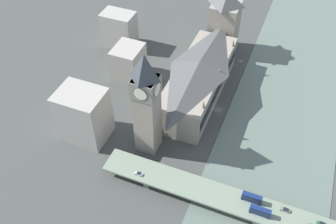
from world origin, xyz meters
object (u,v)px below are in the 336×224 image
Objects in this scene: clock_tower at (146,102)px; double_decker_bus_mid at (252,198)px; parliament_hall at (199,79)px; car_southbound_tail at (322,224)px; victoria_tower at (224,23)px; road_bridge at (259,210)px; double_decker_bus_rear at (260,211)px; car_northbound_lead at (139,174)px; car_northbound_tail at (285,210)px.

double_decker_bus_mid is (-63.58, 18.24, -25.88)m from clock_tower.
car_southbound_tail is at bearing 140.50° from parliament_hall.
road_bridge is at bearing 113.72° from victoria_tower.
double_decker_bus_mid is at bearing 164.00° from clock_tower.
double_decker_bus_rear is (-56.38, 75.13, -5.25)m from parliament_hall.
victoria_tower is at bearing -93.03° from car_northbound_lead.
double_decker_bus_rear reaches higher than car_southbound_tail.
double_decker_bus_mid is 33.61m from car_southbound_tail.
clock_tower is at bearing 83.30° from victoria_tower.
victoria_tower is 12.36× the size of car_northbound_lead.
car_northbound_lead is (-5.53, 24.82, -27.89)m from clock_tower.
double_decker_bus_rear is at bearing 133.42° from double_decker_bus_mid.
victoria_tower is 132.31m from car_northbound_lead.
car_southbound_tail is at bearing 169.24° from clock_tower.
car_northbound_lead is at bearing 84.74° from parliament_hall.
car_northbound_tail is at bearing -161.75° from road_bridge.
victoria_tower is 0.31× the size of road_bridge.
parliament_hall is at bearing -103.75° from clock_tower.
double_decker_bus_mid reaches higher than car_southbound_tail.
car_southbound_tail is at bearing 179.61° from double_decker_bus_mid.
car_northbound_tail is at bearing -149.98° from double_decker_bus_rear.
parliament_hall is 17.67× the size of car_northbound_tail.
double_decker_bus_mid reaches higher than road_bridge.
double_decker_bus_mid is 58.45m from car_northbound_lead.
double_decker_bus_rear reaches higher than car_northbound_lead.
victoria_tower is 4.96× the size of double_decker_bus_rear.
car_southbound_tail is (-97.13, 18.46, -27.91)m from clock_tower.
car_northbound_lead is (62.99, 3.59, 1.85)m from road_bridge.
double_decker_bus_mid is 2.25× the size of car_southbound_tail.
car_northbound_lead is 74.94m from car_northbound_tail.
double_decker_bus_mid is 2.14× the size of car_northbound_tail.
parliament_hall is 56.67m from clock_tower.
road_bridge is at bearing 127.68° from parliament_hall.
car_northbound_lead is (63.38, 0.94, -1.97)m from double_decker_bus_rear.
road_bridge is 40.38× the size of car_northbound_lead.
road_bridge is at bearing -176.74° from car_northbound_lead.
victoria_tower is 142.61m from double_decker_bus_rear.
victoria_tower is at bearing -67.69° from double_decker_bus_mid.
parliament_hall is 1.27× the size of clock_tower.
car_northbound_lead is (58.04, 6.59, -2.01)m from double_decker_bus_mid.
parliament_hall is 0.50× the size of road_bridge.
road_bridge is 37.09× the size of car_southbound_tail.
double_decker_bus_rear is (-68.92, 23.88, -25.92)m from clock_tower.
car_northbound_tail is (-11.58, -3.82, 1.86)m from road_bridge.
road_bridge is 16.48× the size of double_decker_bus_mid.
parliament_hall is at bearing -95.26° from car_northbound_lead.
road_bridge is at bearing -81.48° from double_decker_bus_rear.
car_southbound_tail is at bearing -176.03° from car_northbound_lead.
car_northbound_lead is at bearing 102.56° from clock_tower.
double_decker_bus_mid is 2.45× the size of car_northbound_lead.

